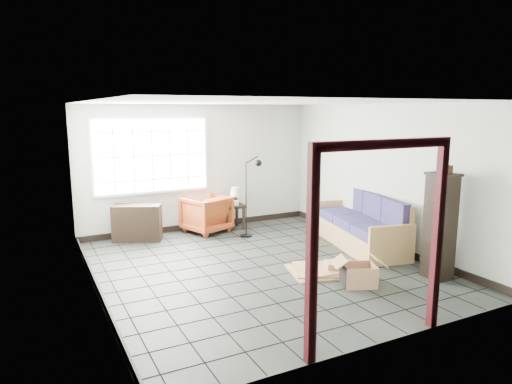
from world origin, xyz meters
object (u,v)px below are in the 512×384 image
armchair (206,212)px  tall_shelf (440,225)px  futon_sofa (363,228)px  side_table (232,209)px

armchair → tall_shelf: size_ratio=0.52×
armchair → tall_shelf: bearing=98.0°
futon_sofa → tall_shelf: size_ratio=1.46×
armchair → futon_sofa: bearing=114.2°
armchair → tall_shelf: 4.57m
futon_sofa → side_table: 2.79m
armchair → side_table: bearing=159.8°
side_table → tall_shelf: bearing=-68.7°
futon_sofa → side_table: (-1.64, 2.26, 0.08)m
futon_sofa → armchair: (-2.22, 2.26, 0.06)m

